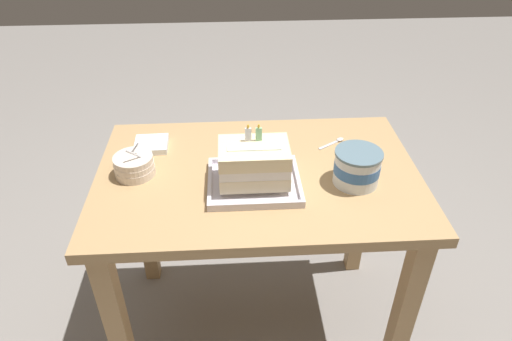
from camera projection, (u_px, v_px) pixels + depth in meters
The scene contains 8 objects.
ground_plane at pixel (257, 320), 1.92m from camera, with size 8.00×8.00×0.00m, color gray.
dining_table at pixel (258, 203), 1.56m from camera, with size 1.04×0.68×0.75m.
foil_tray at pixel (254, 183), 1.43m from camera, with size 0.28×0.25×0.02m.
birthday_cake at pixel (254, 163), 1.38m from camera, with size 0.21×0.15×0.17m.
bowl_stack at pixel (134, 165), 1.46m from camera, with size 0.13×0.13×0.11m.
ice_cream_tub at pixel (357, 167), 1.41m from camera, with size 0.15×0.15×0.11m.
serving_spoon_near_tray at pixel (336, 141), 1.63m from camera, with size 0.10×0.07×0.01m.
napkin_pile at pixel (151, 145), 1.60m from camera, with size 0.12×0.11×0.02m.
Camera 1 is at (-0.08, -1.21, 1.61)m, focal length 32.39 mm.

